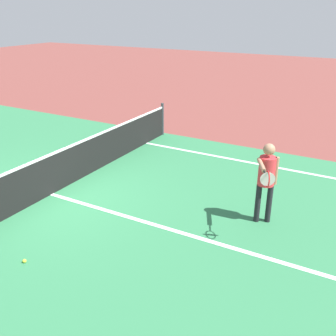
# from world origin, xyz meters

# --- Properties ---
(ground_plane) EXTENTS (60.00, 60.00, 0.00)m
(ground_plane) POSITION_xyz_m (0.00, 0.00, 0.00)
(ground_plane) COLOR brown
(court_surface_inbounds) EXTENTS (10.62, 24.40, 0.00)m
(court_surface_inbounds) POSITION_xyz_m (0.00, 0.00, 0.00)
(court_surface_inbounds) COLOR #2D7247
(court_surface_inbounds) RESTS_ON ground_plane
(line_center_service) EXTENTS (0.10, 6.40, 0.01)m
(line_center_service) POSITION_xyz_m (0.00, -3.20, 0.00)
(line_center_service) COLOR white
(line_center_service) RESTS_ON ground_plane
(net) EXTENTS (10.36, 0.09, 1.07)m
(net) POSITION_xyz_m (0.00, 0.00, 0.49)
(net) COLOR #33383D
(net) RESTS_ON ground_plane
(player_near) EXTENTS (1.18, 0.54, 1.64)m
(player_near) POSITION_xyz_m (1.15, -4.58, 1.02)
(player_near) COLOR black
(player_near) RESTS_ON ground_plane
(tennis_ball_near_net) EXTENTS (0.07, 0.07, 0.07)m
(tennis_ball_near_net) POSITION_xyz_m (-2.11, -1.48, 0.03)
(tennis_ball_near_net) COLOR #CCE033
(tennis_ball_near_net) RESTS_ON ground_plane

